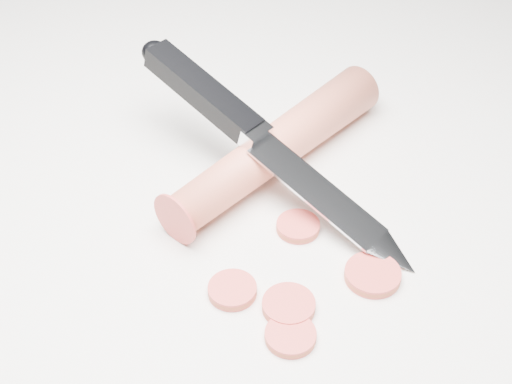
{
  "coord_description": "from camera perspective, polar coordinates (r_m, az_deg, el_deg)",
  "views": [
    {
      "loc": [
        -0.05,
        -0.35,
        0.36
      ],
      "look_at": [
        -0.02,
        0.03,
        0.02
      ],
      "focal_mm": 50.0,
      "sensor_mm": 36.0,
      "label": 1
    }
  ],
  "objects": [
    {
      "name": "kitchen_knife",
      "position": [
        0.52,
        1.22,
        3.82
      ],
      "size": [
        0.21,
        0.21,
        0.08
      ],
      "primitive_type": null,
      "color": "silver",
      "rests_on": "ground"
    },
    {
      "name": "carrot_slice_2",
      "position": [
        0.47,
        -1.91,
        -7.84
      ],
      "size": [
        0.03,
        0.03,
        0.01
      ],
      "primitive_type": "cylinder",
      "color": "red",
      "rests_on": "ground"
    },
    {
      "name": "carrot_slice_0",
      "position": [
        0.51,
        3.38,
        -2.77
      ],
      "size": [
        0.03,
        0.03,
        0.01
      ],
      "primitive_type": "cylinder",
      "color": "red",
      "rests_on": "ground"
    },
    {
      "name": "ground",
      "position": [
        0.51,
        2.49,
        -3.74
      ],
      "size": [
        2.4,
        2.4,
        0.0
      ],
      "primitive_type": "plane",
      "color": "white",
      "rests_on": "ground"
    },
    {
      "name": "carrot",
      "position": [
        0.55,
        1.72,
        3.69
      ],
      "size": [
        0.18,
        0.18,
        0.04
      ],
      "primitive_type": "cylinder",
      "rotation": [
        1.57,
        0.0,
        -0.79
      ],
      "color": "#D35B42",
      "rests_on": "ground"
    },
    {
      "name": "carrot_slice_4",
      "position": [
        0.45,
        2.78,
        -11.39
      ],
      "size": [
        0.03,
        0.03,
        0.01
      ],
      "primitive_type": "cylinder",
      "color": "red",
      "rests_on": "ground"
    },
    {
      "name": "carrot_slice_3",
      "position": [
        0.46,
        2.63,
        -9.05
      ],
      "size": [
        0.03,
        0.03,
        0.01
      ],
      "primitive_type": "cylinder",
      "color": "red",
      "rests_on": "ground"
    },
    {
      "name": "carrot_slice_1",
      "position": [
        0.49,
        9.31,
        -6.55
      ],
      "size": [
        0.04,
        0.04,
        0.01
      ],
      "primitive_type": "cylinder",
      "color": "red",
      "rests_on": "ground"
    }
  ]
}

